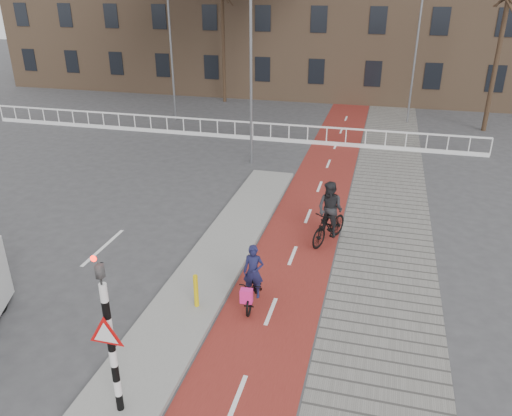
# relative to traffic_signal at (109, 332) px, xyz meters

# --- Properties ---
(ground) EXTENTS (120.00, 120.00, 0.00)m
(ground) POSITION_rel_traffic_signal_xyz_m (0.60, 2.02, -1.99)
(ground) COLOR #38383A
(ground) RESTS_ON ground
(bike_lane) EXTENTS (2.50, 60.00, 0.01)m
(bike_lane) POSITION_rel_traffic_signal_xyz_m (2.10, 12.02, -1.98)
(bike_lane) COLOR maroon
(bike_lane) RESTS_ON ground
(sidewalk) EXTENTS (3.00, 60.00, 0.01)m
(sidewalk) POSITION_rel_traffic_signal_xyz_m (4.90, 12.02, -1.98)
(sidewalk) COLOR slate
(sidewalk) RESTS_ON ground
(curb_island) EXTENTS (1.80, 16.00, 0.12)m
(curb_island) POSITION_rel_traffic_signal_xyz_m (-0.10, 6.02, -1.93)
(curb_island) COLOR gray
(curb_island) RESTS_ON ground
(traffic_signal) EXTENTS (0.80, 0.80, 3.68)m
(traffic_signal) POSITION_rel_traffic_signal_xyz_m (0.00, 0.00, 0.00)
(traffic_signal) COLOR black
(traffic_signal) RESTS_ON curb_island
(bollard) EXTENTS (0.12, 0.12, 0.91)m
(bollard) POSITION_rel_traffic_signal_xyz_m (0.22, 3.62, -1.41)
(bollard) COLOR #D8B70C
(bollard) RESTS_ON curb_island
(cyclist_near) EXTENTS (0.67, 1.64, 1.71)m
(cyclist_near) POSITION_rel_traffic_signal_xyz_m (1.57, 4.24, -1.41)
(cyclist_near) COLOR black
(cyclist_near) RESTS_ON bike_lane
(cyclist_far) EXTENTS (1.30, 2.00, 2.07)m
(cyclist_far) POSITION_rel_traffic_signal_xyz_m (3.05, 8.22, -1.12)
(cyclist_far) COLOR black
(cyclist_far) RESTS_ON bike_lane
(railing) EXTENTS (28.00, 0.10, 0.99)m
(railing) POSITION_rel_traffic_signal_xyz_m (-4.40, 19.02, -1.68)
(railing) COLOR silver
(railing) RESTS_ON ground
(tree_mid) EXTENTS (0.23, 0.23, 8.74)m
(tree_mid) POSITION_rel_traffic_signal_xyz_m (-6.84, 27.86, 2.38)
(tree_mid) COLOR black
(tree_mid) RESTS_ON ground
(tree_right) EXTENTS (0.26, 0.26, 8.12)m
(tree_right) POSITION_rel_traffic_signal_xyz_m (10.05, 24.15, 2.07)
(tree_right) COLOR black
(tree_right) RESTS_ON ground
(streetlight_near) EXTENTS (0.12, 0.12, 8.63)m
(streetlight_near) POSITION_rel_traffic_signal_xyz_m (-1.46, 15.26, 2.33)
(streetlight_near) COLOR slate
(streetlight_near) RESTS_ON ground
(streetlight_left) EXTENTS (0.12, 0.12, 8.06)m
(streetlight_left) POSITION_rel_traffic_signal_xyz_m (-8.22, 22.14, 2.04)
(streetlight_left) COLOR slate
(streetlight_left) RESTS_ON ground
(streetlight_right) EXTENTS (0.12, 0.12, 7.78)m
(streetlight_right) POSITION_rel_traffic_signal_xyz_m (5.80, 25.11, 1.90)
(streetlight_right) COLOR slate
(streetlight_right) RESTS_ON ground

